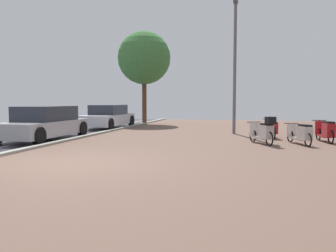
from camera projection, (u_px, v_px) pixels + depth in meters
The scene contains 9 objects.
ground at pixel (125, 167), 8.10m from camera, with size 21.00×40.00×0.13m.
scooter_near at pixel (264, 131), 12.14m from camera, with size 0.95×1.53×0.99m.
scooter_mid at pixel (272, 129), 14.13m from camera, with size 0.54×1.67×0.77m.
scooter_far at pixel (302, 134), 11.99m from camera, with size 0.81×1.70×0.73m.
scooter_extra at pixel (326, 131), 12.71m from camera, with size 0.60×1.74×0.79m.
parked_car_near at pixel (44, 124), 13.62m from camera, with size 1.85×4.21×1.29m.
parked_car_far at pixel (108, 117), 19.54m from camera, with size 1.82×4.32×1.26m.
lamp_post at pixel (235, 60), 15.83m from camera, with size 0.20×0.52×6.02m.
street_tree at pixel (144, 58), 22.84m from camera, with size 3.43×3.43×5.98m.
Camera 1 is at (4.17, -7.59, 1.50)m, focal length 37.69 mm.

